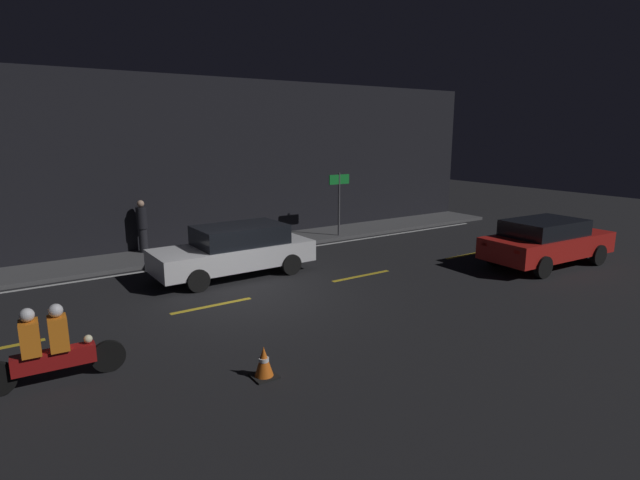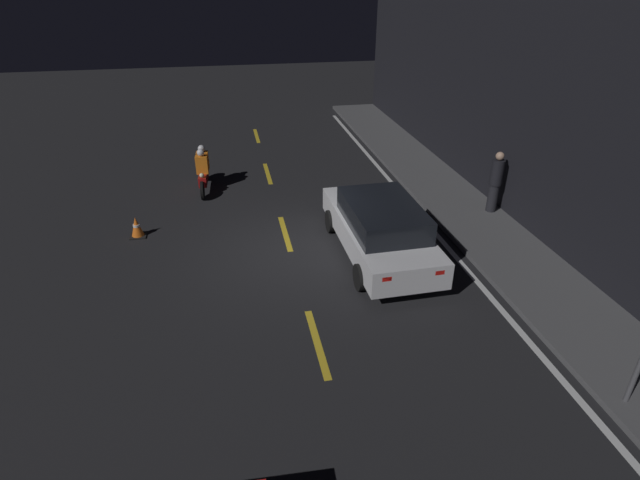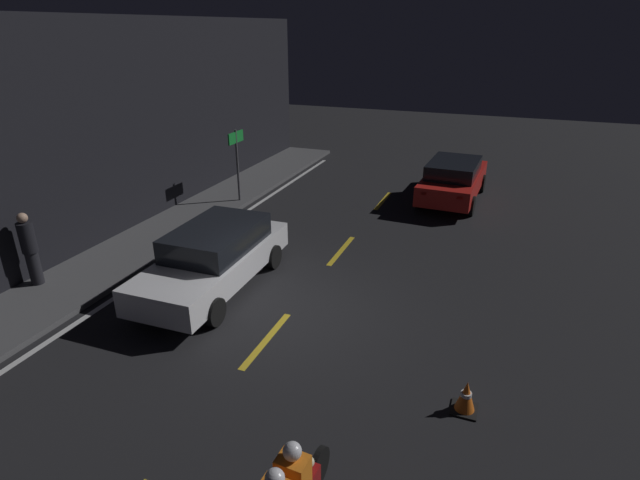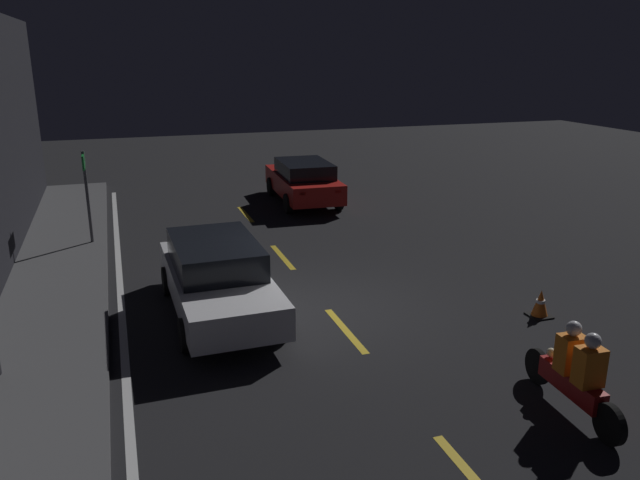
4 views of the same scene
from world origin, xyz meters
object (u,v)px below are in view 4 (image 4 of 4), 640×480
at_px(traffic_cone_near, 540,304).
at_px(shop_sign, 86,179).
at_px(taxi_red, 303,180).
at_px(motorcycle, 576,373).
at_px(sedan_white, 217,276).

relative_size(traffic_cone_near, shop_sign, 0.23).
bearing_deg(traffic_cone_near, taxi_red, 8.64).
bearing_deg(shop_sign, motorcycle, -147.85).
distance_m(taxi_red, traffic_cone_near, 10.67).
bearing_deg(motorcycle, taxi_red, 2.79).
distance_m(sedan_white, motorcycle, 6.63).
relative_size(sedan_white, traffic_cone_near, 8.29).
height_order(sedan_white, taxi_red, sedan_white).
xyz_separation_m(motorcycle, shop_sign, (10.55, 6.63, 1.18)).
bearing_deg(sedan_white, traffic_cone_near, 68.83).
bearing_deg(traffic_cone_near, sedan_white, 69.86).
xyz_separation_m(taxi_red, shop_sign, (-2.98, 6.74, 1.04)).
bearing_deg(traffic_cone_near, shop_sign, 47.80).
height_order(taxi_red, motorcycle, taxi_red).
distance_m(sedan_white, traffic_cone_near, 6.29).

